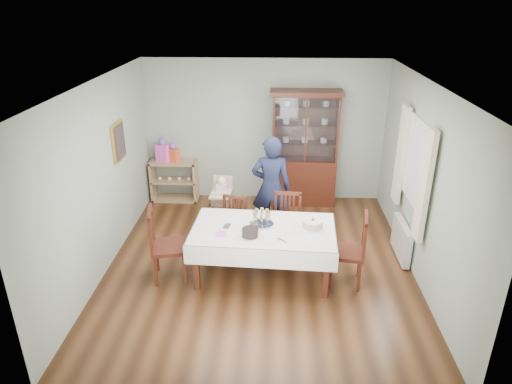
# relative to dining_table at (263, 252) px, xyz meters

# --- Properties ---
(floor) EXTENTS (5.00, 5.00, 0.00)m
(floor) POSITION_rel_dining_table_xyz_m (-0.06, 0.28, -0.38)
(floor) COLOR #593319
(floor) RESTS_ON ground
(room_shell) EXTENTS (5.00, 5.00, 5.00)m
(room_shell) POSITION_rel_dining_table_xyz_m (-0.06, 0.81, 1.32)
(room_shell) COLOR #9EAA99
(room_shell) RESTS_ON floor
(dining_table) EXTENTS (2.06, 1.26, 0.76)m
(dining_table) POSITION_rel_dining_table_xyz_m (0.00, 0.00, 0.00)
(dining_table) COLOR #491C12
(dining_table) RESTS_ON floor
(china_cabinet) EXTENTS (1.30, 0.48, 2.18)m
(china_cabinet) POSITION_rel_dining_table_xyz_m (0.69, 2.54, 0.74)
(china_cabinet) COLOR #491C12
(china_cabinet) RESTS_ON floor
(sideboard) EXTENTS (0.90, 0.38, 0.80)m
(sideboard) POSITION_rel_dining_table_xyz_m (-1.81, 2.56, 0.02)
(sideboard) COLOR tan
(sideboard) RESTS_ON floor
(picture_frame) EXTENTS (0.04, 0.48, 0.58)m
(picture_frame) POSITION_rel_dining_table_xyz_m (-2.28, 1.08, 1.27)
(picture_frame) COLOR gold
(picture_frame) RESTS_ON room_shell
(window) EXTENTS (0.04, 1.02, 1.22)m
(window) POSITION_rel_dining_table_xyz_m (2.16, 0.58, 1.17)
(window) COLOR white
(window) RESTS_ON room_shell
(curtain_left) EXTENTS (0.07, 0.30, 1.55)m
(curtain_left) POSITION_rel_dining_table_xyz_m (2.10, -0.04, 1.07)
(curtain_left) COLOR silver
(curtain_left) RESTS_ON room_shell
(curtain_right) EXTENTS (0.07, 0.30, 1.55)m
(curtain_right) POSITION_rel_dining_table_xyz_m (2.10, 1.20, 1.07)
(curtain_right) COLOR silver
(curtain_right) RESTS_ON room_shell
(radiator) EXTENTS (0.10, 0.80, 0.55)m
(radiator) POSITION_rel_dining_table_xyz_m (2.10, 0.58, -0.08)
(radiator) COLOR white
(radiator) RESTS_ON floor
(chair_far_left) EXTENTS (0.49, 0.49, 0.90)m
(chair_far_left) POSITION_rel_dining_table_xyz_m (-0.50, 0.61, -0.12)
(chair_far_left) COLOR #491C12
(chair_far_left) RESTS_ON floor
(chair_far_right) EXTENTS (0.47, 0.47, 0.97)m
(chair_far_right) POSITION_rel_dining_table_xyz_m (0.34, 0.61, -0.10)
(chair_far_right) COLOR #491C12
(chair_far_right) RESTS_ON floor
(chair_end_left) EXTENTS (0.57, 0.57, 1.07)m
(chair_end_left) POSITION_rel_dining_table_xyz_m (-1.34, -0.12, -0.07)
(chair_end_left) COLOR #491C12
(chair_end_left) RESTS_ON floor
(chair_end_right) EXTENTS (0.55, 0.55, 1.05)m
(chair_end_right) POSITION_rel_dining_table_xyz_m (1.17, -0.12, -0.07)
(chair_end_right) COLOR #491C12
(chair_end_right) RESTS_ON floor
(woman) EXTENTS (0.65, 0.44, 1.73)m
(woman) POSITION_rel_dining_table_xyz_m (0.09, 1.20, 0.48)
(woman) COLOR #161A31
(woman) RESTS_ON floor
(high_chair) EXTENTS (0.47, 0.47, 0.99)m
(high_chair) POSITION_rel_dining_table_xyz_m (-0.73, 1.32, 0.00)
(high_chair) COLOR black
(high_chair) RESTS_ON floor
(champagne_tray) EXTENTS (0.35, 0.35, 0.21)m
(champagne_tray) POSITION_rel_dining_table_xyz_m (-0.03, 0.11, 0.44)
(champagne_tray) COLOR silver
(champagne_tray) RESTS_ON dining_table
(birthday_cake) EXTENTS (0.32, 0.32, 0.22)m
(birthday_cake) POSITION_rel_dining_table_xyz_m (0.68, 0.03, 0.43)
(birthday_cake) COLOR white
(birthday_cake) RESTS_ON dining_table
(plate_stack_dark) EXTENTS (0.24, 0.24, 0.11)m
(plate_stack_dark) POSITION_rel_dining_table_xyz_m (-0.17, -0.23, 0.43)
(plate_stack_dark) COLOR black
(plate_stack_dark) RESTS_ON dining_table
(plate_stack_white) EXTENTS (0.23, 0.23, 0.09)m
(plate_stack_white) POSITION_rel_dining_table_xyz_m (0.10, -0.31, 0.42)
(plate_stack_white) COLOR white
(plate_stack_white) RESTS_ON dining_table
(napkin_stack) EXTENTS (0.15, 0.15, 0.02)m
(napkin_stack) POSITION_rel_dining_table_xyz_m (-0.57, -0.21, 0.38)
(napkin_stack) COLOR #F75BCD
(napkin_stack) RESTS_ON dining_table
(cutlery) EXTENTS (0.14, 0.18, 0.01)m
(cutlery) POSITION_rel_dining_table_xyz_m (-0.55, 0.03, 0.38)
(cutlery) COLOR silver
(cutlery) RESTS_ON dining_table
(cake_knife) EXTENTS (0.20, 0.20, 0.01)m
(cake_knife) POSITION_rel_dining_table_xyz_m (0.22, -0.30, 0.38)
(cake_knife) COLOR silver
(cake_knife) RESTS_ON dining_table
(gift_bag_pink) EXTENTS (0.29, 0.24, 0.46)m
(gift_bag_pink) POSITION_rel_dining_table_xyz_m (-1.98, 2.54, 0.62)
(gift_bag_pink) COLOR #F75BCD
(gift_bag_pink) RESTS_ON sideboard
(gift_bag_orange) EXTENTS (0.24, 0.21, 0.37)m
(gift_bag_orange) POSITION_rel_dining_table_xyz_m (-1.78, 2.54, 0.58)
(gift_bag_orange) COLOR #E25423
(gift_bag_orange) RESTS_ON sideboard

